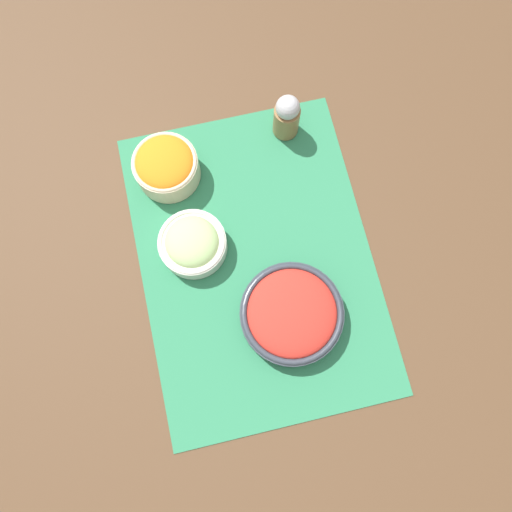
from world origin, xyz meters
TOP-DOWN VIEW (x-y plane):
  - ground_plane at (0.00, 0.00)m, footprint 3.00×3.00m
  - placemat at (0.00, 0.00)m, footprint 0.56×0.40m
  - carrot_bowl at (-0.19, -0.12)m, footprint 0.12×0.12m
  - cucumber_bowl at (-0.05, -0.10)m, footprint 0.12×0.12m
  - tomato_bowl at (0.11, 0.04)m, footprint 0.17×0.17m
  - pepper_shaker at (-0.23, 0.11)m, footprint 0.05×0.05m

SIDE VIEW (x-z plane):
  - ground_plane at x=0.00m, z-range 0.00..0.00m
  - placemat at x=0.00m, z-range 0.00..0.00m
  - tomato_bowl at x=0.11m, z-range 0.00..0.06m
  - cucumber_bowl at x=-0.05m, z-range 0.00..0.06m
  - carrot_bowl at x=-0.19m, z-range 0.01..0.07m
  - pepper_shaker at x=-0.23m, z-range 0.00..0.10m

